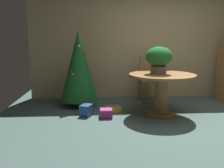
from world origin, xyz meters
The scene contains 9 objects.
ground_plane centered at (0.00, 0.00, 0.00)m, with size 6.60×6.60×0.00m, color #4C6660.
back_wall_panel centered at (0.00, 2.20, 1.30)m, with size 6.00×0.10×2.60m, color tan.
round_dining_table centered at (-0.29, 0.67, 0.55)m, with size 1.19×1.19×0.76m.
flower_vase centered at (-0.35, 0.70, 1.04)m, with size 0.47×0.47×0.49m.
wooden_chair_far centered at (-0.29, 1.71, 0.56)m, with size 0.44×0.45×1.00m.
holiday_tree centered at (-1.83, 1.44, 0.84)m, with size 0.78×0.78×1.56m.
gift_box_purple centered at (-1.31, 0.60, 0.08)m, with size 0.22×0.25×0.15m.
gift_box_blue centered at (-1.66, 0.71, 0.10)m, with size 0.26×0.29×0.21m.
gift_box_gold centered at (-1.17, 0.89, 0.06)m, with size 0.32×0.24×0.12m.
Camera 1 is at (-1.50, -3.64, 1.35)m, focal length 39.45 mm.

